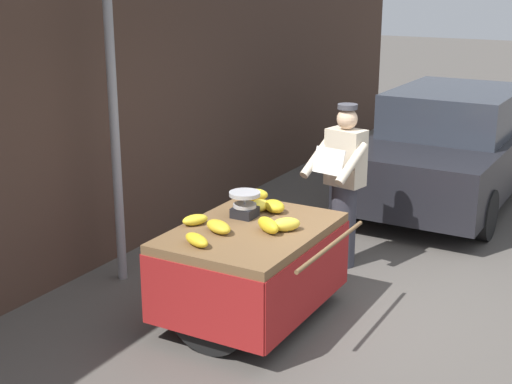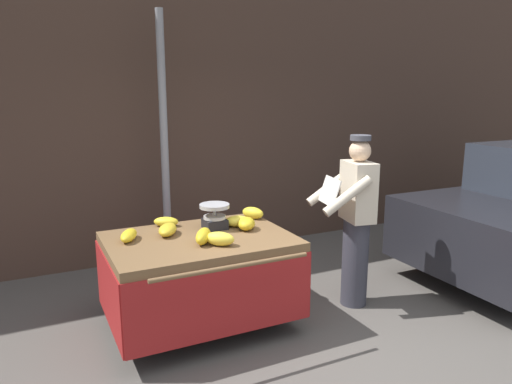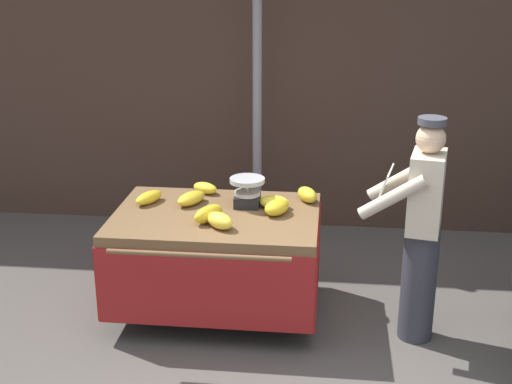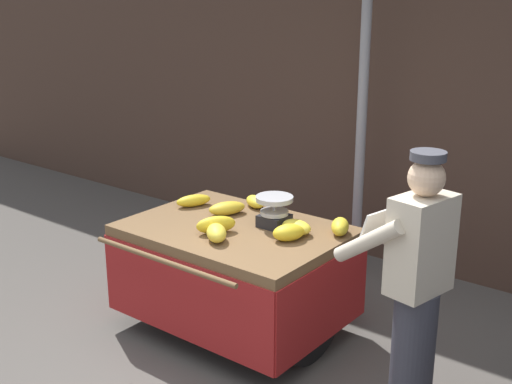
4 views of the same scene
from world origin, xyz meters
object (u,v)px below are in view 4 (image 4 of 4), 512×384
(banana_bunch_6, at_px, (194,201))
(street_pole, at_px, (362,113))
(banana_bunch_4, at_px, (296,227))
(banana_bunch_0, at_px, (255,202))
(banana_cart, at_px, (235,255))
(weighing_scale, at_px, (274,211))
(banana_bunch_5, at_px, (340,227))
(banana_bunch_7, at_px, (227,208))
(banana_bunch_2, at_px, (289,232))
(vendor_person, at_px, (415,291))
(banana_bunch_1, at_px, (216,225))
(banana_bunch_3, at_px, (216,233))

(banana_bunch_6, bearing_deg, street_pole, 62.71)
(banana_bunch_4, bearing_deg, banana_bunch_6, 179.75)
(street_pole, relative_size, banana_bunch_0, 12.80)
(banana_cart, relative_size, banana_bunch_6, 5.57)
(weighing_scale, relative_size, banana_bunch_4, 1.15)
(banana_bunch_5, bearing_deg, banana_bunch_7, -169.75)
(banana_bunch_4, xyz_separation_m, banana_bunch_5, (0.25, 0.18, 0.01))
(banana_bunch_2, relative_size, banana_bunch_7, 0.78)
(banana_bunch_6, xyz_separation_m, vendor_person, (2.12, -0.38, -0.03))
(banana_cart, relative_size, banana_bunch_5, 6.69)
(banana_bunch_2, xyz_separation_m, banana_bunch_5, (0.22, 0.33, 0.00))
(street_pole, bearing_deg, weighing_scale, -86.99)
(street_pole, distance_m, weighing_scale, 1.49)
(banana_bunch_1, relative_size, banana_bunch_6, 1.01)
(street_pole, bearing_deg, banana_bunch_4, -78.40)
(banana_bunch_6, bearing_deg, banana_bunch_4, -0.25)
(street_pole, relative_size, weighing_scale, 10.75)
(banana_cart, height_order, weighing_scale, weighing_scale)
(street_pole, height_order, banana_bunch_2, street_pole)
(street_pole, xyz_separation_m, vendor_person, (1.39, -1.79, -0.63))
(street_pole, relative_size, banana_bunch_7, 10.06)
(banana_bunch_0, bearing_deg, banana_bunch_3, -71.88)
(banana_cart, relative_size, banana_bunch_3, 6.42)
(banana_bunch_2, height_order, vendor_person, vendor_person)
(banana_bunch_4, distance_m, banana_bunch_7, 0.67)
(banana_bunch_0, height_order, vendor_person, vendor_person)
(banana_bunch_2, bearing_deg, street_pole, 101.67)
(banana_bunch_2, relative_size, banana_bunch_4, 0.97)
(street_pole, xyz_separation_m, banana_bunch_6, (-0.73, -1.41, -0.60))
(street_pole, relative_size, banana_bunch_1, 10.24)
(weighing_scale, xyz_separation_m, banana_bunch_1, (-0.25, -0.37, -0.05))
(banana_cart, xyz_separation_m, banana_bunch_0, (-0.17, 0.46, 0.27))
(banana_bunch_1, distance_m, banana_bunch_4, 0.58)
(banana_bunch_1, height_order, banana_bunch_7, banana_bunch_1)
(banana_bunch_2, height_order, banana_bunch_3, same)
(banana_bunch_2, relative_size, banana_bunch_5, 0.97)
(banana_bunch_7, bearing_deg, banana_bunch_3, -57.00)
(banana_bunch_2, bearing_deg, banana_bunch_6, 172.07)
(banana_bunch_0, height_order, banana_bunch_3, banana_bunch_3)
(banana_bunch_0, xyz_separation_m, banana_bunch_4, (0.61, -0.30, 0.00))
(banana_bunch_3, bearing_deg, banana_bunch_2, 39.12)
(banana_cart, bearing_deg, banana_bunch_2, 3.10)
(weighing_scale, relative_size, banana_bunch_1, 0.95)
(weighing_scale, bearing_deg, banana_bunch_0, 145.41)
(banana_bunch_4, xyz_separation_m, banana_bunch_6, (-1.02, 0.00, -0.00))
(banana_bunch_2, distance_m, banana_bunch_3, 0.51)
(banana_bunch_1, relative_size, banana_bunch_2, 1.26)
(weighing_scale, bearing_deg, vendor_person, -16.93)
(banana_cart, distance_m, banana_bunch_1, 0.34)
(weighing_scale, xyz_separation_m, banana_bunch_5, (0.47, 0.16, -0.06))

